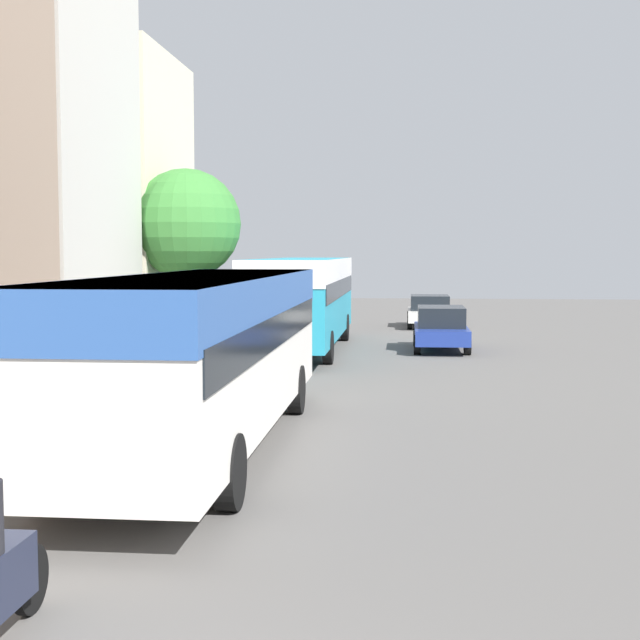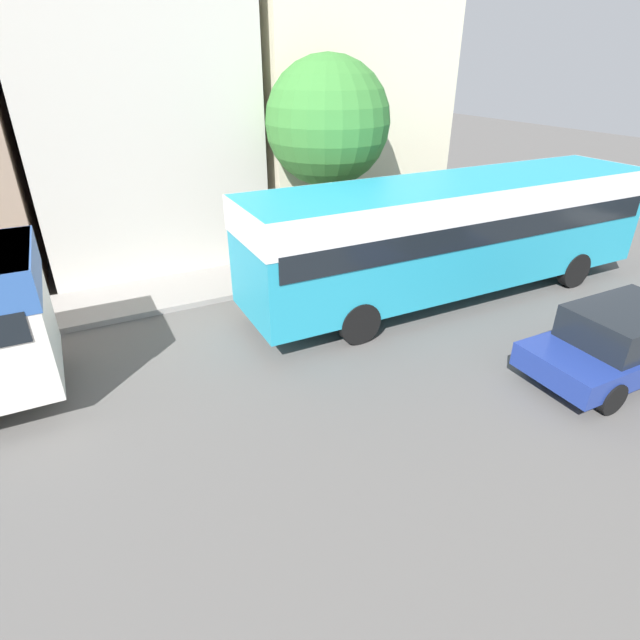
% 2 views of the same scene
% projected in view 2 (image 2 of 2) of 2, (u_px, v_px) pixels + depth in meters
% --- Properties ---
extents(building_far_terrace, '(5.92, 6.20, 12.24)m').
position_uv_depth(building_far_terrace, '(123.00, 46.00, 14.29)').
color(building_far_terrace, beige).
rests_on(building_far_terrace, ground_plane).
extents(building_end_row, '(5.44, 6.41, 10.00)m').
position_uv_depth(building_end_row, '(332.00, 85.00, 17.30)').
color(building_end_row, beige).
rests_on(building_end_row, ground_plane).
extents(bus_following, '(2.61, 11.46, 3.11)m').
position_uv_depth(bus_following, '(456.00, 223.00, 12.90)').
color(bus_following, teal).
rests_on(bus_following, ground_plane).
extents(car_far_curb, '(1.84, 4.13, 1.49)m').
position_uv_depth(car_far_curb, '(622.00, 340.00, 10.02)').
color(car_far_curb, navy).
rests_on(car_far_curb, ground_plane).
extents(pedestrian_near_curb, '(0.39, 0.39, 1.64)m').
position_uv_depth(pedestrian_near_curb, '(268.00, 248.00, 14.32)').
color(pedestrian_near_curb, '#232838').
rests_on(pedestrian_near_curb, sidewalk).
extents(street_tree, '(3.49, 3.49, 5.82)m').
position_uv_depth(street_tree, '(328.00, 123.00, 13.89)').
color(street_tree, brown).
rests_on(street_tree, sidewalk).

